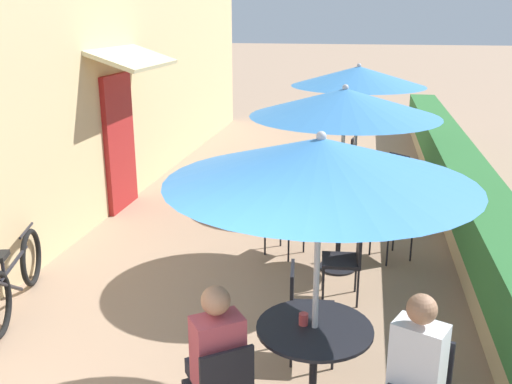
{
  "coord_description": "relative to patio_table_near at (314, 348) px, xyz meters",
  "views": [
    {
      "loc": [
        1.33,
        -1.65,
        2.96
      ],
      "look_at": [
        0.15,
        4.5,
        1.0
      ],
      "focal_mm": 40.0,
      "sensor_mm": 36.0,
      "label": 1
    }
  ],
  "objects": [
    {
      "name": "cafe_chair_far_right",
      "position": [
        -0.56,
        5.27,
        -0.06
      ],
      "size": [
        0.51,
        0.51,
        0.87
      ],
      "rotation": [
        0.0,
        0.0,
        6.61
      ],
      "color": "black",
      "rests_on": "ground_plane"
    },
    {
      "name": "patio_umbrella_near",
      "position": [
        0.0,
        0.0,
        1.44
      ],
      "size": [
        2.14,
        2.14,
        2.22
      ],
      "color": "#B7B7BC",
      "rests_on": "ground_plane"
    },
    {
      "name": "patio_umbrella_far",
      "position": [
        0.15,
        5.59,
        1.44
      ],
      "size": [
        2.14,
        2.14,
        2.22
      ],
      "color": "#B7B7BC",
      "rests_on": "ground_plane"
    },
    {
      "name": "patio_table_mid",
      "position": [
        0.05,
        2.7,
        0.0
      ],
      "size": [
        0.87,
        0.87,
        0.76
      ],
      "color": "black",
      "rests_on": "ground_plane"
    },
    {
      "name": "cafe_chair_mid_back",
      "position": [
        0.64,
        3.2,
        -0.06
      ],
      "size": [
        0.56,
        0.56,
        0.87
      ],
      "rotation": [
        0.0,
        0.0,
        10.03
      ],
      "color": "black",
      "rests_on": "ground_plane"
    },
    {
      "name": "seated_patron_near_back",
      "position": [
        0.69,
        -0.35,
        0.11
      ],
      "size": [
        0.46,
        0.5,
        1.25
      ],
      "rotation": [
        0.0,
        0.0,
        9.0
      ],
      "color": "#23232D",
      "rests_on": "ground_plane"
    },
    {
      "name": "cafe_chair_mid_right",
      "position": [
        0.19,
        1.93,
        -0.06
      ],
      "size": [
        0.43,
        0.43,
        0.87
      ],
      "rotation": [
        0.0,
        0.0,
        7.93
      ],
      "color": "black",
      "rests_on": "ground_plane"
    },
    {
      "name": "coffee_cup_mid",
      "position": [
        0.2,
        2.69,
        0.23
      ],
      "size": [
        0.07,
        0.07,
        0.09
      ],
      "color": "white",
      "rests_on": "patio_table_mid"
    },
    {
      "name": "bicycle_second",
      "position": [
        -3.19,
        1.09,
        -0.23
      ],
      "size": [
        0.55,
        1.71,
        0.74
      ],
      "rotation": [
        0.0,
        0.0,
        0.28
      ],
      "color": "black",
      "rests_on": "ground_plane"
    },
    {
      "name": "cafe_chair_far_back",
      "position": [
        0.78,
        5.14,
        -0.06
      ],
      "size": [
        0.56,
        0.56,
        0.87
      ],
      "rotation": [
        0.0,
        0.0,
        8.7
      ],
      "color": "black",
      "rests_on": "ground_plane"
    },
    {
      "name": "patio_table_far",
      "position": [
        0.15,
        5.59,
        0.0
      ],
      "size": [
        0.87,
        0.87,
        0.76
      ],
      "color": "black",
      "rests_on": "ground_plane"
    },
    {
      "name": "cafe_chair_mid_left",
      "position": [
        -0.68,
        2.96,
        -0.06
      ],
      "size": [
        0.53,
        0.53,
        0.87
      ],
      "rotation": [
        0.0,
        0.0,
        5.84
      ],
      "color": "black",
      "rests_on": "ground_plane"
    },
    {
      "name": "cafe_chair_near_left",
      "position": [
        -0.16,
        0.76,
        -0.06
      ],
      "size": [
        0.44,
        0.44,
        0.87
      ],
      "rotation": [
        0.0,
        0.0,
        4.82
      ],
      "color": "black",
      "rests_on": "ground_plane"
    },
    {
      "name": "seated_patron_near_right",
      "position": [
        -0.65,
        -0.42,
        0.11
      ],
      "size": [
        0.49,
        0.51,
        1.25
      ],
      "rotation": [
        0.0,
        0.0,
        6.91
      ],
      "color": "#23232D",
      "rests_on": "ground_plane"
    },
    {
      "name": "planter_hedge",
      "position": [
        1.69,
        5.03,
        -0.04
      ],
      "size": [
        0.6,
        13.39,
        1.01
      ],
      "color": "tan",
      "rests_on": "ground_plane"
    },
    {
      "name": "patio_table_near",
      "position": [
        0.0,
        0.0,
        0.0
      ],
      "size": [
        0.87,
        0.87,
        0.76
      ],
      "color": "black",
      "rests_on": "ground_plane"
    },
    {
      "name": "patio_umbrella_mid",
      "position": [
        0.05,
        2.7,
        1.44
      ],
      "size": [
        2.14,
        2.14,
        2.22
      ],
      "color": "#B7B7BC",
      "rests_on": "ground_plane"
    },
    {
      "name": "cafe_chair_far_left",
      "position": [
        0.22,
        6.36,
        -0.06
      ],
      "size": [
        0.47,
        0.47,
        0.87
      ],
      "rotation": [
        0.0,
        0.0,
        4.51
      ],
      "color": "black",
      "rests_on": "ground_plane"
    },
    {
      "name": "cafe_facade_wall",
      "position": [
        -3.6,
        4.99,
        1.51
      ],
      "size": [
        0.98,
        14.39,
        4.2
      ],
      "color": "#D6B784",
      "rests_on": "ground_plane"
    },
    {
      "name": "coffee_cup_near",
      "position": [
        -0.09,
        0.02,
        0.23
      ],
      "size": [
        0.07,
        0.07,
        0.09
      ],
      "color": "#B73D3D",
      "rests_on": "patio_table_near"
    }
  ]
}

